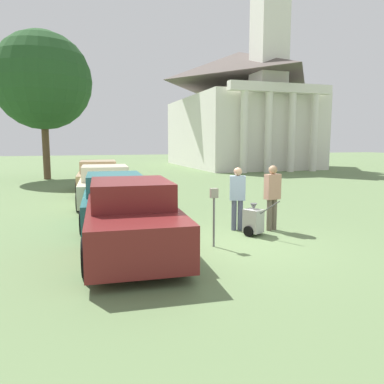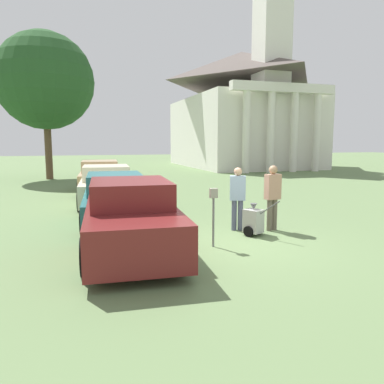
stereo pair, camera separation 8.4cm
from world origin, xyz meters
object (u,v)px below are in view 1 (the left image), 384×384
object	(u,v)px
parked_car_teal	(114,199)
parked_car_tan	(98,177)
parked_car_maroon	(131,217)
parking_meter	(214,206)
parked_car_cream	(105,186)
person_worker	(237,195)
person_supervisor	(272,193)
equipment_cart	(253,221)
church	(240,105)

from	to	relation	value
parked_car_teal	parked_car_tan	bearing A→B (deg)	93.89
parked_car_maroon	parking_meter	size ratio (longest dim) A/B	3.77
parked_car_cream	person_worker	world-z (taller)	person_worker
parked_car_maroon	person_supervisor	size ratio (longest dim) A/B	2.88
parking_meter	person_supervisor	distance (m)	2.33
parked_car_cream	equipment_cart	size ratio (longest dim) A/B	4.87
parked_car_maroon	parked_car_cream	distance (m)	6.56
parked_car_cream	person_supervisor	distance (m)	7.09
parked_car_maroon	equipment_cart	xyz separation A→B (m)	(3.22, 0.32, -0.35)
parked_car_teal	parked_car_tan	xyz separation A→B (m)	(0.00, 6.96, 0.03)
parked_car_teal	person_worker	size ratio (longest dim) A/B	3.10
parked_car_teal	church	xyz separation A→B (m)	(14.46, 21.99, 5.23)
parked_car_cream	parked_car_tan	distance (m)	3.70
parked_car_teal	equipment_cart	bearing A→B (deg)	-38.86
parked_car_tan	person_supervisor	world-z (taller)	person_supervisor
parked_car_maroon	person_supervisor	world-z (taller)	person_supervisor
parked_car_maroon	parked_car_teal	distance (m)	3.30
church	parked_car_teal	bearing A→B (deg)	-123.32
parking_meter	church	xyz separation A→B (m)	(12.60, 25.63, 4.95)
parked_car_maroon	equipment_cart	size ratio (longest dim) A/B	5.16
parked_car_tan	equipment_cart	xyz separation A→B (m)	(3.22, -9.93, -0.31)
parked_car_tan	person_supervisor	size ratio (longest dim) A/B	2.84
parked_car_teal	parking_meter	world-z (taller)	parked_car_teal
parked_car_tan	parked_car_maroon	bearing A→B (deg)	-86.10
person_supervisor	church	bearing A→B (deg)	-120.81
parked_car_tan	parking_meter	xyz separation A→B (m)	(1.86, -10.60, 0.25)
parked_car_teal	parking_meter	size ratio (longest dim) A/B	3.92
parked_car_maroon	parked_car_teal	world-z (taller)	parked_car_maroon
parked_car_tan	person_worker	size ratio (longest dim) A/B	2.93
parked_car_cream	person_worker	bearing A→B (deg)	-57.37
church	person_worker	bearing A→B (deg)	-115.12
parked_car_cream	church	xyz separation A→B (m)	(14.46, 18.74, 5.20)
person_supervisor	equipment_cart	xyz separation A→B (m)	(-0.74, -0.36, -0.64)
parked_car_cream	parked_car_tan	bearing A→B (deg)	93.90
church	parked_car_maroon	bearing A→B (deg)	-119.75
parked_car_maroon	church	size ratio (longest dim) A/B	0.21
parking_meter	person_supervisor	world-z (taller)	person_supervisor
parking_meter	person_worker	size ratio (longest dim) A/B	0.79
parked_car_cream	equipment_cart	distance (m)	7.02
parked_car_maroon	parking_meter	xyz separation A→B (m)	(1.86, -0.34, 0.21)
parked_car_teal	parked_car_tan	world-z (taller)	parked_car_tan
parked_car_maroon	church	distance (m)	29.59
parked_car_teal	parking_meter	xyz separation A→B (m)	(1.86, -3.64, 0.28)
parked_car_cream	parked_car_teal	bearing A→B (deg)	-86.11
equipment_cart	church	world-z (taller)	church
parked_car_teal	equipment_cart	world-z (taller)	parked_car_teal
person_worker	person_supervisor	xyz separation A→B (m)	(0.90, -0.30, 0.04)
parked_car_teal	person_worker	xyz separation A→B (m)	(3.06, -2.32, 0.32)
parked_car_cream	parked_car_tan	xyz separation A→B (m)	(-0.00, 3.70, 0.01)
equipment_cart	parked_car_cream	bearing A→B (deg)	89.40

